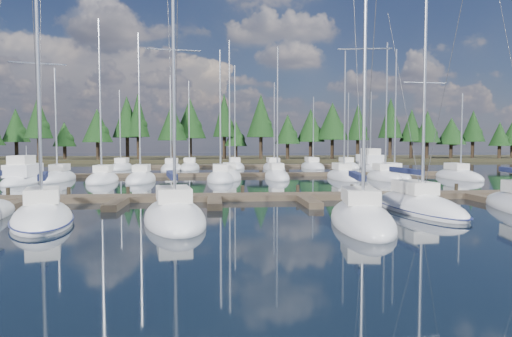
{
  "coord_description": "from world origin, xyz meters",
  "views": [
    {
      "loc": [
        -6.08,
        -13.31,
        3.95
      ],
      "look_at": [
        -2.75,
        22.0,
        1.94
      ],
      "focal_mm": 32.0,
      "sensor_mm": 36.0,
      "label": 1
    }
  ],
  "objects": [
    {
      "name": "front_sailboat_3",
      "position": [
        1.07,
        8.09,
        0.3
      ],
      "size": [
        4.17,
        9.23,
        15.11
      ],
      "color": "silver",
      "rests_on": "ground"
    },
    {
      "name": "far_shore",
      "position": [
        0.0,
        90.0,
        0.3
      ],
      "size": [
        220.0,
        30.0,
        0.6
      ],
      "primitive_type": "cube",
      "color": "#2E2A19",
      "rests_on": "ground"
    },
    {
      "name": "front_sailboat_2",
      "position": [
        -8.03,
        9.57,
        0.3
      ],
      "size": [
        4.3,
        8.92,
        15.26
      ],
      "color": "silver",
      "rests_on": "ground"
    },
    {
      "name": "ground",
      "position": [
        0.0,
        30.0,
        0.0
      ],
      "size": [
        260.0,
        260.0,
        0.0
      ],
      "primitive_type": "plane",
      "color": "black",
      "rests_on": "ground"
    },
    {
      "name": "back_sailboat_rows",
      "position": [
        -0.44,
        45.12,
        0.27
      ],
      "size": [
        45.38,
        31.21,
        16.81
      ],
      "color": "silver",
      "rests_on": "ground"
    },
    {
      "name": "main_dock",
      "position": [
        0.0,
        17.36,
        0.2
      ],
      "size": [
        44.0,
        6.13,
        0.9
      ],
      "color": "#483C2D",
      "rests_on": "ground"
    },
    {
      "name": "front_sailboat_4",
      "position": [
        5.71,
        11.89,
        0.28
      ],
      "size": [
        3.6,
        9.46,
        13.27
      ],
      "color": "silver",
      "rests_on": "ground"
    },
    {
      "name": "back_docks",
      "position": [
        0.0,
        49.58,
        0.2
      ],
      "size": [
        50.0,
        21.8,
        0.4
      ],
      "color": "#483C2D",
      "rests_on": "ground"
    },
    {
      "name": "motor_yacht_left",
      "position": [
        -24.54,
        33.05,
        0.49
      ],
      "size": [
        3.36,
        8.99,
        4.43
      ],
      "color": "silver",
      "rests_on": "ground"
    },
    {
      "name": "tree_line",
      "position": [
        -2.0,
        80.26,
        7.67
      ],
      "size": [
        184.76,
        11.23,
        13.42
      ],
      "color": "black",
      "rests_on": "far_shore"
    },
    {
      "name": "motor_yacht_right",
      "position": [
        17.83,
        54.6,
        0.55
      ],
      "size": [
        3.56,
        10.15,
        5.05
      ],
      "color": "silver",
      "rests_on": "ground"
    },
    {
      "name": "front_sailboat_1",
      "position": [
        -14.43,
        9.74,
        0.29
      ],
      "size": [
        4.96,
        8.17,
        13.99
      ],
      "color": "silver",
      "rests_on": "ground"
    }
  ]
}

